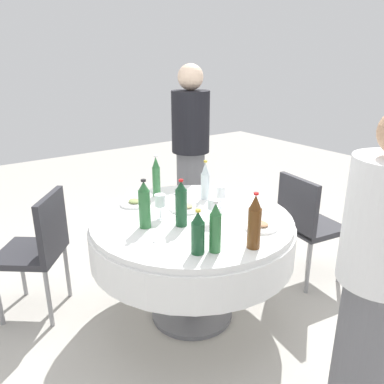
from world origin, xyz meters
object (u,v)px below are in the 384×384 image
object	(u,v)px
plate_front	(261,226)
person_inner	(377,282)
plate_far	(186,208)
bottle_brown_west	(254,223)
plate_left	(135,203)
dining_table	(192,238)
wine_glass_mid	(160,202)
bottle_green_mid	(144,205)
bottle_dark_green_north	(181,204)
wine_glass_east	(221,193)
bottle_green_inner	(156,177)
bottle_green_right	(215,228)
chair_right	(306,220)
chair_east	(40,244)
bottle_dark_green_east	(198,233)
bottle_clear_outer	(205,181)
person_outer	(191,153)
wine_glass_north	(212,206)

from	to	relation	value
plate_front	person_inner	size ratio (longest dim) A/B	0.13
plate_front	plate_far	world-z (taller)	same
bottle_brown_west	plate_left	bearing A→B (deg)	-166.27
dining_table	wine_glass_mid	size ratio (longest dim) A/B	8.25
bottle_green_mid	bottle_dark_green_north	size ratio (longest dim) A/B	1.03
person_inner	wine_glass_east	bearing A→B (deg)	-101.77
bottle_green_inner	plate_front	bearing A→B (deg)	14.85
bottle_green_right	person_inner	world-z (taller)	person_inner
person_inner	plate_far	bearing A→B (deg)	-92.61
dining_table	wine_glass_mid	xyz separation A→B (m)	(-0.10, -0.17, 0.26)
bottle_green_inner	bottle_dark_green_north	xyz separation A→B (m)	(0.53, -0.14, -0.01)
bottle_green_right	person_inner	bearing A→B (deg)	24.10
bottle_brown_west	bottle_green_mid	distance (m)	0.66
wine_glass_east	chair_right	bearing A→B (deg)	79.23
chair_east	bottle_dark_green_east	bearing A→B (deg)	-113.74
bottle_clear_outer	wine_glass_mid	size ratio (longest dim) A/B	1.78
bottle_green_inner	wine_glass_east	size ratio (longest dim) A/B	1.94
bottle_green_right	person_outer	distance (m)	1.62
chair_east	chair_right	size ratio (longest dim) A/B	1.00
bottle_dark_green_east	wine_glass_mid	distance (m)	0.51
bottle_green_inner	plate_far	size ratio (longest dim) A/B	1.40
bottle_green_mid	chair_east	distance (m)	0.85
bottle_green_mid	bottle_green_right	xyz separation A→B (m)	(0.48, 0.15, -0.01)
bottle_dark_green_north	bottle_dark_green_east	size ratio (longest dim) A/B	1.19
bottle_brown_west	chair_east	bearing A→B (deg)	-144.24
wine_glass_mid	bottle_brown_west	bearing A→B (deg)	17.97
person_inner	bottle_clear_outer	bearing A→B (deg)	-102.53
bottle_dark_green_north	plate_left	world-z (taller)	bottle_dark_green_north
plate_far	bottle_green_inner	bearing A→B (deg)	-175.43
wine_glass_mid	chair_east	distance (m)	0.89
bottle_green_mid	person_inner	distance (m)	1.27
dining_table	bottle_green_right	size ratio (longest dim) A/B	4.63
bottle_brown_west	wine_glass_east	size ratio (longest dim) A/B	1.97
person_outer	chair_east	world-z (taller)	person_outer
person_outer	chair_east	size ratio (longest dim) A/B	1.90
plate_far	bottle_clear_outer	bearing A→B (deg)	111.42
bottle_clear_outer	bottle_green_right	xyz separation A→B (m)	(0.66, -0.44, 0.00)
wine_glass_mid	plate_left	world-z (taller)	wine_glass_mid
bottle_dark_green_north	bottle_dark_green_east	xyz separation A→B (m)	(0.34, -0.12, -0.02)
bottle_brown_west	bottle_dark_green_north	xyz separation A→B (m)	(-0.46, -0.16, -0.01)
wine_glass_north	bottle_green_mid	bearing A→B (deg)	-115.26
plate_left	plate_far	world-z (taller)	same
bottle_clear_outer	bottle_brown_west	world-z (taller)	bottle_brown_west
bottle_green_inner	plate_far	world-z (taller)	bottle_green_inner
person_outer	chair_right	world-z (taller)	person_outer
plate_left	chair_right	bearing A→B (deg)	64.94
bottle_brown_west	bottle_green_right	world-z (taller)	bottle_brown_west
wine_glass_north	chair_east	size ratio (longest dim) A/B	0.17
bottle_green_mid	bottle_dark_green_north	world-z (taller)	bottle_green_mid
dining_table	bottle_green_right	distance (m)	0.55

